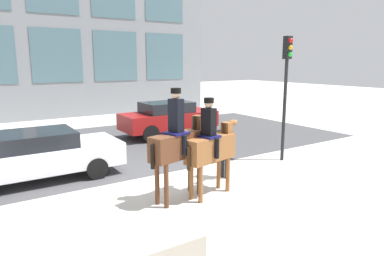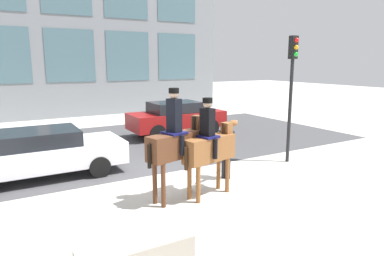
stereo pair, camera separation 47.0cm
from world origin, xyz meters
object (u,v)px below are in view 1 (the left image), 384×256
object	(u,v)px
mounted_horse_lead	(180,142)
street_car_far_lane	(168,118)
pedestrian_bystander	(225,146)
street_car_near_lane	(35,154)
traffic_light	(286,79)
mounted_horse_companion	(211,146)

from	to	relation	value
mounted_horse_lead	street_car_far_lane	xyz separation A→B (m)	(3.35, 6.55, -0.59)
pedestrian_bystander	street_car_far_lane	bearing A→B (deg)	-122.34
street_car_near_lane	street_car_far_lane	size ratio (longest dim) A/B	1.08
pedestrian_bystander	street_car_far_lane	xyz separation A→B (m)	(1.50, 5.95, -0.12)
traffic_light	mounted_horse_lead	bearing A→B (deg)	-168.48
pedestrian_bystander	street_car_near_lane	distance (m)	5.36
pedestrian_bystander	street_car_far_lane	size ratio (longest dim) A/B	0.37
street_car_near_lane	traffic_light	bearing A→B (deg)	-18.53
pedestrian_bystander	street_car_near_lane	size ratio (longest dim) A/B	0.34
mounted_horse_companion	pedestrian_bystander	world-z (taller)	mounted_horse_companion
mounted_horse_companion	street_car_near_lane	world-z (taller)	mounted_horse_companion
street_car_near_lane	street_car_far_lane	bearing A→B (deg)	27.37
pedestrian_bystander	street_car_near_lane	bearing A→B (deg)	-49.81
mounted_horse_companion	street_car_near_lane	xyz separation A→B (m)	(-3.48, 3.63, -0.53)
mounted_horse_companion	pedestrian_bystander	size ratio (longest dim) A/B	1.54
mounted_horse_companion	pedestrian_bystander	bearing A→B (deg)	24.42
mounted_horse_lead	mounted_horse_companion	bearing A→B (deg)	-30.90
pedestrian_bystander	traffic_light	xyz separation A→B (m)	(2.79, 0.35, 1.81)
mounted_horse_lead	street_car_far_lane	distance (m)	7.38
mounted_horse_companion	traffic_light	bearing A→B (deg)	4.06
traffic_light	street_car_far_lane	bearing A→B (deg)	102.95
street_car_far_lane	mounted_horse_lead	bearing A→B (deg)	-117.09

